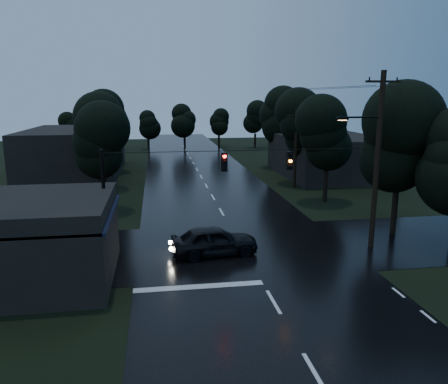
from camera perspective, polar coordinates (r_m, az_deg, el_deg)
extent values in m
plane|color=black|center=(15.27, 11.79, -22.26)|extent=(160.00, 160.00, 0.00)
cube|color=black|center=(42.82, -2.31, 0.77)|extent=(12.00, 120.00, 0.02)
cube|color=black|center=(25.64, 2.35, -7.26)|extent=(60.00, 9.00, 0.02)
cube|color=black|center=(22.01, -22.39, -2.81)|extent=(6.00, 7.00, 0.12)
cube|color=black|center=(21.50, -14.60, -2.61)|extent=(0.30, 7.00, 0.15)
cylinder|color=black|center=(19.22, -15.78, -9.84)|extent=(0.10, 0.10, 3.00)
cylinder|color=black|center=(24.85, -14.19, -4.64)|extent=(0.10, 0.10, 3.00)
cube|color=#F2D960|center=(20.26, -15.04, -5.62)|extent=(0.06, 1.60, 0.50)
cube|color=#F2D960|center=(22.83, -14.34, -3.54)|extent=(0.06, 1.20, 0.50)
cube|color=black|center=(49.79, 13.40, 4.65)|extent=(10.00, 14.00, 4.40)
cube|color=black|center=(52.86, -18.94, 5.08)|extent=(10.00, 16.00, 5.00)
cylinder|color=black|center=(26.02, 19.36, 3.70)|extent=(0.30, 0.30, 10.00)
cube|color=black|center=(25.78, 20.07, 13.41)|extent=(2.00, 0.12, 0.12)
cylinder|color=black|center=(25.29, 17.54, 9.30)|extent=(2.20, 0.10, 0.10)
cube|color=black|center=(24.83, 15.22, 9.27)|extent=(0.60, 0.25, 0.18)
cube|color=#FFB266|center=(24.83, 15.21, 9.04)|extent=(0.45, 0.18, 0.03)
cylinder|color=black|center=(42.05, 9.33, 5.58)|extent=(0.30, 0.30, 7.50)
cube|color=black|center=(41.80, 9.49, 9.87)|extent=(2.00, 0.12, 0.12)
cylinder|color=black|center=(23.53, -15.32, -1.87)|extent=(0.18, 0.18, 6.00)
cylinder|color=black|center=(23.34, 2.95, 5.44)|extent=(15.00, 0.03, 0.03)
cube|color=black|center=(23.21, 0.03, 3.92)|extent=(0.32, 0.25, 1.00)
sphere|color=#FF0C07|center=(23.06, 0.09, 3.87)|extent=(0.18, 0.18, 0.18)
cube|color=black|center=(24.02, 8.57, 4.08)|extent=(0.32, 0.25, 1.00)
sphere|color=orange|center=(23.88, 8.67, 4.02)|extent=(0.18, 0.18, 0.18)
cylinder|color=black|center=(29.64, 21.33, -2.57)|extent=(0.36, 0.36, 2.80)
sphere|color=black|center=(29.00, 21.86, 3.94)|extent=(4.48, 4.48, 4.48)
sphere|color=black|center=(28.86, 22.05, 6.29)|extent=(4.48, 4.48, 4.48)
sphere|color=black|center=(28.78, 22.25, 8.66)|extent=(4.48, 4.48, 4.48)
cylinder|color=black|center=(34.74, -15.67, -0.36)|extent=(0.36, 0.36, 2.45)
sphere|color=black|center=(34.23, -15.96, 4.50)|extent=(3.92, 3.92, 3.92)
sphere|color=black|center=(34.11, -16.07, 6.25)|extent=(3.92, 3.92, 3.92)
sphere|color=black|center=(34.03, -16.17, 8.00)|extent=(3.92, 3.92, 3.92)
cylinder|color=black|center=(42.59, -15.27, 2.08)|extent=(0.36, 0.36, 2.62)
sphere|color=black|center=(42.16, -15.51, 6.34)|extent=(4.20, 4.20, 4.20)
sphere|color=black|center=(42.07, -15.60, 7.86)|extent=(4.20, 4.20, 4.20)
sphere|color=black|center=(42.00, -15.69, 9.39)|extent=(4.20, 4.20, 4.20)
cylinder|color=black|center=(52.46, -14.77, 4.08)|extent=(0.36, 0.36, 2.80)
sphere|color=black|center=(52.11, -14.97, 7.78)|extent=(4.48, 4.48, 4.48)
sphere|color=black|center=(52.03, -15.05, 9.09)|extent=(4.48, 4.48, 4.48)
sphere|color=black|center=(51.99, -15.12, 10.41)|extent=(4.48, 4.48, 4.48)
cylinder|color=black|center=(37.10, 13.09, 0.71)|extent=(0.36, 0.36, 2.62)
sphere|color=black|center=(36.61, 13.33, 5.60)|extent=(4.20, 4.20, 4.20)
sphere|color=black|center=(36.50, 13.42, 7.36)|extent=(4.20, 4.20, 4.20)
sphere|color=black|center=(36.42, 13.51, 9.12)|extent=(4.20, 4.20, 4.20)
cylinder|color=black|center=(44.66, 10.02, 2.90)|extent=(0.36, 0.36, 2.80)
sphere|color=black|center=(44.24, 10.19, 7.25)|extent=(4.48, 4.48, 4.48)
sphere|color=black|center=(44.15, 10.25, 8.80)|extent=(4.48, 4.48, 4.48)
sphere|color=black|center=(44.10, 10.31, 10.36)|extent=(4.48, 4.48, 4.48)
cylinder|color=black|center=(54.26, 7.24, 4.74)|extent=(0.36, 0.36, 2.97)
sphere|color=black|center=(53.91, 7.35, 8.55)|extent=(4.76, 4.76, 4.76)
sphere|color=black|center=(53.84, 7.39, 9.90)|extent=(4.76, 4.76, 4.76)
sphere|color=black|center=(53.80, 7.43, 11.26)|extent=(4.76, 4.76, 4.76)
imported|color=black|center=(24.27, -1.28, -6.36)|extent=(4.97, 2.41, 1.64)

